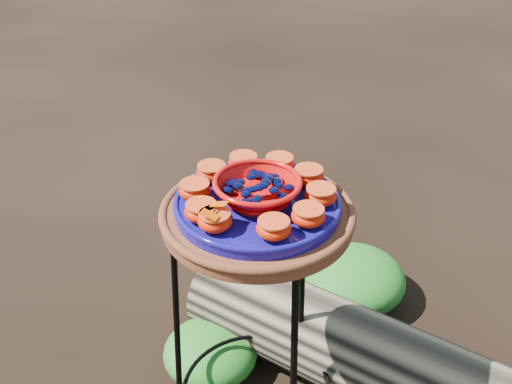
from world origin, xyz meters
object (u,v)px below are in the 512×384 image
Objects in this scene: plant_stand at (257,336)px; terracotta_saucer at (257,216)px; driftwood_log at (418,381)px; red_bowl at (257,191)px; cobalt_plate at (257,205)px.

plant_stand is 1.64× the size of terracotta_saucer.
terracotta_saucer is at bearing -137.90° from driftwood_log.
red_bowl is 0.13× the size of driftwood_log.
cobalt_plate is at bearing 0.00° from red_bowl.
red_bowl is at bearing 0.00° from cobalt_plate.
red_bowl reaches higher than terracotta_saucer.
plant_stand is 0.43m from red_bowl.
terracotta_saucer is 0.07m from red_bowl.
red_bowl reaches higher than cobalt_plate.
terracotta_saucer reaches higher than driftwood_log.
cobalt_plate reaches higher than terracotta_saucer.
terracotta_saucer is at bearing 0.00° from plant_stand.
cobalt_plate is at bearing 0.00° from terracotta_saucer.
cobalt_plate is at bearing 0.00° from plant_stand.
terracotta_saucer is at bearing 0.00° from red_bowl.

